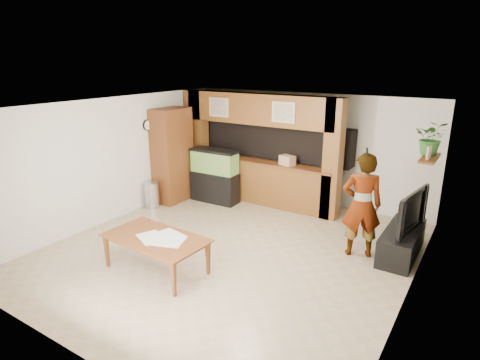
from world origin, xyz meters
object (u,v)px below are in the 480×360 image
Objects in this scene: dining_table at (155,255)px; television at (406,210)px; aquarium at (215,176)px; person at (362,205)px; pantry_cabinet at (172,155)px.

television is at bearing 42.75° from dining_table.
aquarium is 4.47m from television.
dining_table is (1.17, -3.27, -0.33)m from aquarium.
person is at bearing 44.86° from dining_table.
aquarium is at bearing 92.39° from television.
dining_table is at bearing -72.04° from aquarium.
television is at bearing -0.51° from pantry_cabinet.
aquarium is at bearing 112.24° from dining_table.
person is at bearing 129.26° from television.
television is (4.44, -0.51, 0.22)m from aquarium.
dining_table is (-2.61, -2.38, -0.63)m from person.
pantry_cabinet reaches higher than aquarium.
dining_table is at bearing 17.89° from person.
pantry_cabinet is 5.36m from television.
person is at bearing -14.98° from aquarium.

